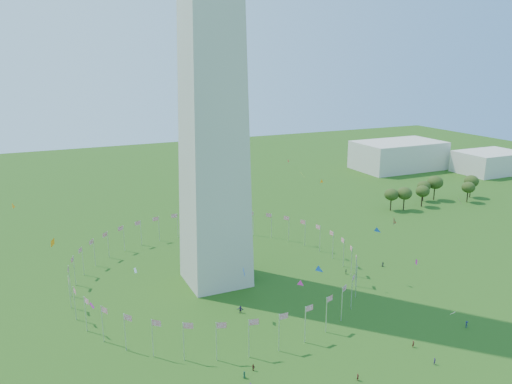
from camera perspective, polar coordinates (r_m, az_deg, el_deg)
ground at (r=108.59m, az=5.18°, el=-20.24°), size 600.00×600.00×0.00m
flag_ring at (r=146.28m, az=-4.60°, el=-8.44°), size 80.24×80.24×9.00m
gov_building_east_a at (r=303.85m, az=15.94°, el=4.07°), size 50.00×30.00×16.00m
gov_building_east_b at (r=311.55m, az=25.13°, el=3.10°), size 35.00×25.00×12.00m
crowd at (r=109.89m, az=5.86°, el=-19.25°), size 100.47×67.18×1.95m
kites_aloft at (r=122.33m, az=4.03°, el=-5.95°), size 93.78×63.61×31.11m
tree_line_east at (r=235.19m, az=19.54°, el=-0.07°), size 53.46×15.53×11.01m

